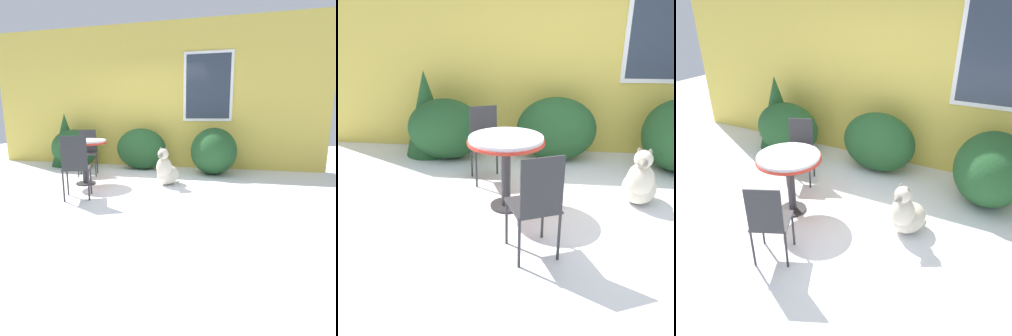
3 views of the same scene
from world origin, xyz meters
TOP-DOWN VIEW (x-y plane):
  - ground_plane at (0.00, 0.00)m, footprint 16.00×16.00m
  - house_wall at (0.07, 2.20)m, footprint 8.00×0.10m
  - shrub_left at (-1.60, 1.61)m, footprint 1.12×0.72m
  - shrub_middle at (0.01, 1.74)m, footprint 1.14×0.63m
  - shrub_right at (1.64, 1.56)m, footprint 0.94×1.09m
  - evergreen_bush at (-1.93, 1.80)m, footprint 0.72×0.72m
  - patio_table at (-0.53, 0.20)m, footprint 0.78×0.78m
  - patio_chair_near_table at (-0.88, 0.93)m, footprint 0.48×0.48m
  - patio_chair_far_side at (-0.19, -0.63)m, footprint 0.49×0.49m
  - dog at (0.89, 0.44)m, footprint 0.48×0.64m

SIDE VIEW (x-z plane):
  - ground_plane at x=0.00m, z-range 0.00..0.00m
  - dog at x=0.89m, z-range -0.09..0.58m
  - shrub_left at x=-1.60m, z-range 0.00..0.89m
  - shrub_middle at x=0.01m, z-range 0.00..0.92m
  - shrub_right at x=1.64m, z-range 0.00..0.96m
  - patio_chair_near_table at x=-0.88m, z-range 0.04..0.96m
  - patio_chair_far_side at x=-0.19m, z-range 0.04..0.96m
  - evergreen_bush at x=-1.93m, z-range 0.00..1.26m
  - patio_table at x=-0.53m, z-range 0.27..1.05m
  - house_wall at x=0.07m, z-range 0.01..3.27m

